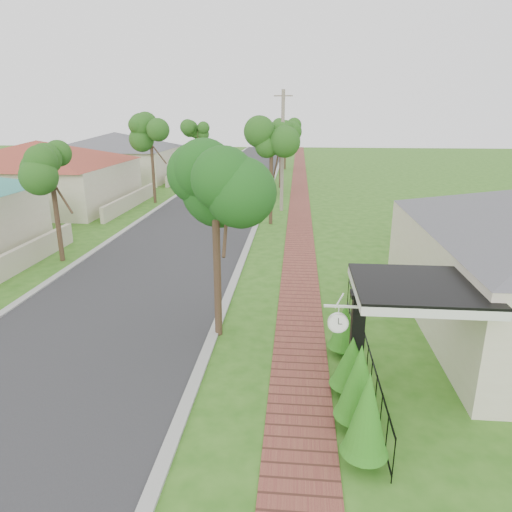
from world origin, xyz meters
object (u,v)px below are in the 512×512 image
at_px(parked_car_white, 265,185).
at_px(station_clock, 338,321).
at_px(parked_car_red, 255,174).
at_px(near_tree, 215,180).
at_px(utility_pole, 282,151).
at_px(porch_post, 356,347).

relative_size(parked_car_white, station_clock, 5.62).
bearing_deg(parked_car_red, near_tree, -83.74).
bearing_deg(utility_pole, near_tree, -93.71).
height_order(utility_pole, station_clock, utility_pole).
relative_size(porch_post, parked_car_white, 0.57).
height_order(porch_post, near_tree, near_tree).
height_order(porch_post, parked_car_white, porch_post).
distance_m(parked_car_white, station_clock, 28.15).
bearing_deg(parked_car_white, parked_car_red, 100.64).
distance_m(porch_post, parked_car_red, 34.36).
bearing_deg(parked_car_red, porch_post, -77.72).
distance_m(parked_car_white, utility_pole, 7.44).
distance_m(parked_car_red, near_tree, 31.70).
distance_m(parked_car_red, station_clock, 34.70).
bearing_deg(station_clock, utility_pole, 95.48).
height_order(parked_car_red, station_clock, station_clock).
relative_size(porch_post, parked_car_red, 0.56).
distance_m(utility_pole, station_clock, 21.59).
bearing_deg(utility_pole, station_clock, -84.52).
relative_size(near_tree, utility_pole, 0.75).
xyz_separation_m(porch_post, parked_car_red, (-5.55, 33.91, -0.35)).
relative_size(parked_car_red, parked_car_white, 1.03).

